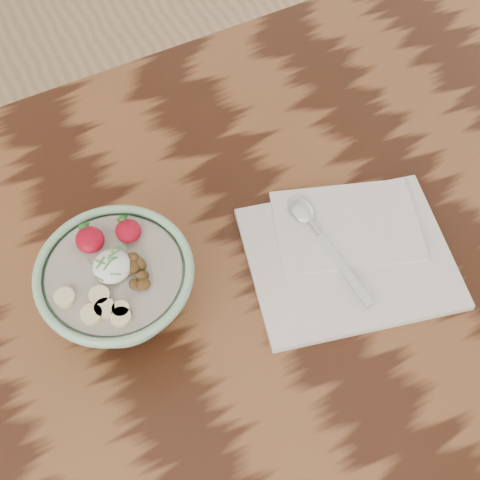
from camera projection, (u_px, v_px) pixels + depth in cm
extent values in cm
cube|color=#36190D|center=(144.00, 352.00, 81.22)|extent=(160.00, 90.00, 4.00)
cylinder|color=#4C2D19|center=(402.00, 138.00, 147.56)|extent=(7.00, 7.00, 71.00)
cylinder|color=#8FC097|center=(126.00, 308.00, 81.48)|extent=(7.86, 7.86, 1.12)
torus|color=#8FC097|center=(114.00, 272.00, 73.67)|extent=(17.88, 17.88, 1.03)
cylinder|color=#A89B8B|center=(114.00, 275.00, 74.15)|extent=(15.16, 15.16, 0.94)
ellipsoid|color=white|center=(112.00, 266.00, 73.21)|extent=(4.28, 4.28, 2.35)
ellipsoid|color=#9C0718|center=(90.00, 240.00, 74.96)|extent=(3.23, 3.56, 1.78)
cone|color=#286623|center=(85.00, 228.00, 75.38)|extent=(1.40, 1.03, 1.52)
ellipsoid|color=#9C0718|center=(128.00, 231.00, 75.65)|extent=(2.94, 3.23, 1.62)
cone|color=#286623|center=(124.00, 221.00, 76.01)|extent=(1.40, 1.03, 1.52)
cylinder|color=beige|center=(105.00, 308.00, 71.01)|extent=(2.27, 2.27, 0.70)
cylinder|color=beige|center=(92.00, 314.00, 70.64)|extent=(2.36, 2.36, 0.70)
cylinder|color=beige|center=(121.00, 309.00, 70.94)|extent=(1.91, 1.91, 0.70)
cylinder|color=beige|center=(99.00, 296.00, 71.79)|extent=(2.28, 2.28, 0.70)
cylinder|color=beige|center=(121.00, 317.00, 70.47)|extent=(2.21, 2.21, 0.70)
cylinder|color=beige|center=(65.00, 298.00, 71.68)|extent=(2.26, 2.26, 0.70)
ellipsoid|color=brown|center=(134.00, 285.00, 72.37)|extent=(1.44, 1.71, 0.85)
ellipsoid|color=brown|center=(143.00, 284.00, 72.35)|extent=(1.71, 1.52, 1.04)
ellipsoid|color=brown|center=(141.00, 264.00, 73.70)|extent=(1.37, 1.70, 1.21)
ellipsoid|color=brown|center=(142.00, 276.00, 72.94)|extent=(1.81, 1.62, 1.17)
ellipsoid|color=brown|center=(132.00, 266.00, 73.42)|extent=(2.45, 2.39, 1.24)
ellipsoid|color=brown|center=(132.00, 259.00, 74.00)|extent=(1.70, 1.63, 1.30)
ellipsoid|color=brown|center=(131.00, 264.00, 73.65)|extent=(2.17, 2.18, 1.21)
cylinder|color=#478839|center=(115.00, 274.00, 71.37)|extent=(1.13, 0.74, 0.22)
cylinder|color=#478839|center=(100.00, 263.00, 72.10)|extent=(1.41, 1.10, 0.24)
cylinder|color=#478839|center=(107.00, 265.00, 71.94)|extent=(1.15, 0.82, 0.22)
cylinder|color=#478839|center=(100.00, 262.00, 72.15)|extent=(0.95, 1.12, 0.22)
cylinder|color=#478839|center=(114.00, 253.00, 72.72)|extent=(1.39, 0.35, 0.23)
cylinder|color=#478839|center=(122.00, 247.00, 73.15)|extent=(0.74, 0.96, 0.22)
cylinder|color=#478839|center=(113.00, 259.00, 72.32)|extent=(1.24, 0.25, 0.22)
cylinder|color=#478839|center=(90.00, 262.00, 72.16)|extent=(0.33, 1.02, 0.21)
cylinder|color=#478839|center=(111.00, 248.00, 73.10)|extent=(1.31, 0.47, 0.23)
cylinder|color=#478839|center=(112.00, 250.00, 72.93)|extent=(0.51, 1.27, 0.22)
cylinder|color=#478839|center=(99.00, 279.00, 71.07)|extent=(0.79, 1.08, 0.22)
cylinder|color=#478839|center=(111.00, 258.00, 72.42)|extent=(0.96, 0.42, 0.21)
cylinder|color=#478839|center=(123.00, 247.00, 73.13)|extent=(0.39, 1.04, 0.22)
cube|color=silver|center=(349.00, 258.00, 85.33)|extent=(29.65, 26.08, 0.98)
cube|color=silver|center=(347.00, 226.00, 86.96)|extent=(21.82, 18.30, 0.59)
cube|color=silver|center=(344.00, 269.00, 83.00)|extent=(1.56, 11.58, 0.35)
cylinder|color=silver|center=(313.00, 226.00, 86.19)|extent=(0.82, 3.04, 0.70)
ellipsoid|color=silver|center=(301.00, 209.00, 87.40)|extent=(3.25, 4.73, 0.96)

